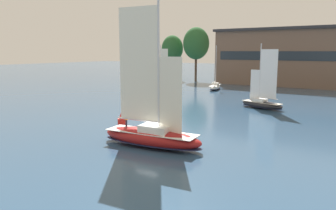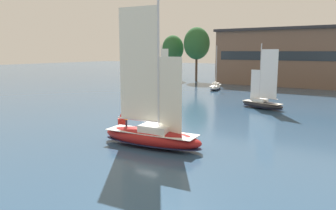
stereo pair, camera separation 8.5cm
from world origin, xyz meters
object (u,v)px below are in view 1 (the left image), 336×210
object	(u,v)px
sailboat_main	(151,135)
sailboat_moored_mid_channel	(262,103)
tree_shore_center	(196,44)
sailboat_moored_far_slip	(162,84)
sailboat_moored_near_marina	(215,87)
channel_buoy	(122,119)
tree_shore_left	(172,49)

from	to	relation	value
sailboat_main	sailboat_moored_mid_channel	world-z (taller)	sailboat_main
tree_shore_center	sailboat_moored_far_slip	world-z (taller)	tree_shore_center
sailboat_moored_near_marina	channel_buoy	bearing A→B (deg)	-80.42
sailboat_moored_near_marina	sailboat_moored_far_slip	world-z (taller)	sailboat_moored_far_slip
tree_shore_center	sailboat_moored_near_marina	world-z (taller)	tree_shore_center
sailboat_moored_mid_channel	channel_buoy	size ratio (longest dim) A/B	4.87
sailboat_moored_mid_channel	sailboat_main	bearing A→B (deg)	-94.71
tree_shore_left	sailboat_moored_far_slip	size ratio (longest dim) A/B	1.32
tree_shore_left	sailboat_moored_mid_channel	xyz separation A→B (m)	(42.24, -38.50, -9.21)
channel_buoy	sailboat_moored_far_slip	bearing A→B (deg)	117.95
sailboat_main	tree_shore_left	bearing A→B (deg)	121.19
sailboat_moored_far_slip	tree_shore_left	bearing A→B (deg)	116.31
sailboat_moored_near_marina	sailboat_moored_mid_channel	xyz separation A→B (m)	(18.01, -20.17, 0.15)
tree_shore_left	sailboat_moored_far_slip	bearing A→B (deg)	-63.69
tree_shore_center	channel_buoy	distance (m)	64.72
sailboat_moored_near_marina	sailboat_moored_far_slip	xyz separation A→B (m)	(-13.61, -3.15, 0.17)
tree_shore_center	sailboat_moored_near_marina	distance (m)	25.58
sailboat_moored_near_marina	sailboat_moored_far_slip	bearing A→B (deg)	-166.97
sailboat_moored_far_slip	sailboat_moored_mid_channel	bearing A→B (deg)	-28.29
sailboat_main	channel_buoy	bearing A→B (deg)	147.60
sailboat_moored_far_slip	channel_buoy	distance (m)	44.26
sailboat_main	sailboat_moored_mid_channel	distance (m)	27.63
tree_shore_left	sailboat_moored_near_marina	bearing A→B (deg)	-37.10
tree_shore_left	sailboat_moored_far_slip	distance (m)	25.66
tree_shore_center	sailboat_moored_mid_channel	bearing A→B (deg)	-48.83
tree_shore_center	sailboat_moored_far_slip	size ratio (longest dim) A/B	1.52
tree_shore_center	sailboat_main	xyz separation A→B (m)	(30.77, -65.31, -10.46)
sailboat_main	tree_shore_center	bearing A→B (deg)	115.22
tree_shore_left	sailboat_main	world-z (taller)	sailboat_main
tree_shore_left	sailboat_moored_mid_channel	distance (m)	57.89
sailboat_moored_far_slip	channel_buoy	bearing A→B (deg)	-62.05
sailboat_moored_mid_channel	channel_buoy	bearing A→B (deg)	-116.23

